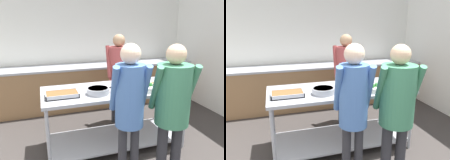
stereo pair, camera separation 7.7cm
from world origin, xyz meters
TOP-DOWN VIEW (x-y plane):
  - wall_rear at (0.00, 3.71)m, footprint 4.97×0.06m
  - back_counter at (-0.00, 3.34)m, footprint 4.81×0.65m
  - serving_counter at (0.09, 1.67)m, footprint 1.98×0.84m
  - serving_tray_roast at (-0.63, 1.57)m, footprint 0.41×0.26m
  - sauce_pan at (-0.18, 1.53)m, footprint 0.44×0.30m
  - plate_stack at (0.19, 1.50)m, footprint 0.24×0.24m
  - broccoli_bowl at (0.47, 1.43)m, footprint 0.24×0.24m
  - serving_tray_vegetables at (0.83, 1.49)m, footprint 0.40×0.31m
  - guest_serving_left at (0.46, 0.79)m, footprint 0.51×0.39m
  - guest_serving_right at (-0.01, 0.88)m, footprint 0.44×0.36m
  - cook_behind_counter at (0.42, 2.39)m, footprint 0.46×0.35m
  - water_bottle at (1.01, 3.40)m, footprint 0.07×0.07m

SIDE VIEW (x-z plane):
  - back_counter at x=0.00m, z-range 0.00..0.89m
  - serving_counter at x=0.09m, z-range 0.16..1.04m
  - plate_stack at x=0.19m, z-range 0.88..0.92m
  - serving_tray_roast at x=-0.63m, z-range 0.88..0.93m
  - serving_tray_vegetables at x=0.83m, z-range 0.88..0.93m
  - broccoli_bowl at x=0.47m, z-range 0.86..0.98m
  - sauce_pan at x=-0.18m, z-range 0.88..0.96m
  - guest_serving_left at x=0.46m, z-range 0.18..1.76m
  - cook_behind_counter at x=0.42m, z-range 0.19..1.77m
  - guest_serving_right at x=-0.01m, z-range 0.20..1.79m
  - water_bottle at x=1.01m, z-range 0.88..1.14m
  - wall_rear at x=0.00m, z-range 0.00..2.65m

